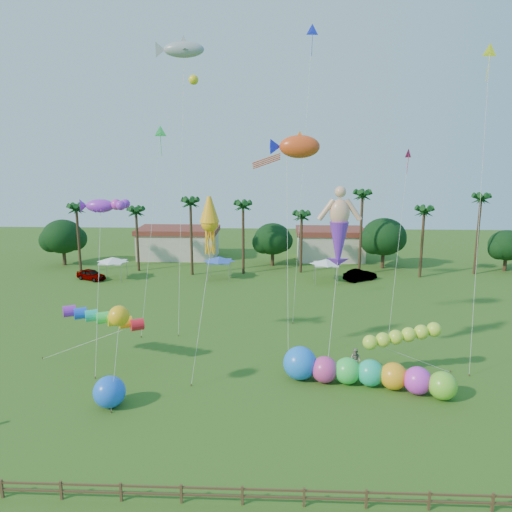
{
  "coord_description": "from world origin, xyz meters",
  "views": [
    {
      "loc": [
        1.55,
        -27.23,
        17.06
      ],
      "look_at": [
        0.0,
        10.0,
        9.0
      ],
      "focal_mm": 35.0,
      "sensor_mm": 36.0,
      "label": 1
    }
  ],
  "objects_px": {
    "blue_ball": "(109,392)",
    "car_b": "(360,275)",
    "caterpillar_inflatable": "(360,372)",
    "spectator_b": "(355,360)",
    "car_a": "(91,275)"
  },
  "relations": [
    {
      "from": "spectator_b",
      "to": "car_a",
      "type": "bearing_deg",
      "value": 179.68
    },
    {
      "from": "car_b",
      "to": "caterpillar_inflatable",
      "type": "distance_m",
      "value": 30.43
    },
    {
      "from": "caterpillar_inflatable",
      "to": "car_b",
      "type": "bearing_deg",
      "value": 95.39
    },
    {
      "from": "car_b",
      "to": "blue_ball",
      "type": "xyz_separation_m",
      "value": [
        -22.18,
        -33.77,
        0.33
      ]
    },
    {
      "from": "spectator_b",
      "to": "caterpillar_inflatable",
      "type": "relative_size",
      "value": 0.15
    },
    {
      "from": "car_b",
      "to": "spectator_b",
      "type": "xyz_separation_m",
      "value": [
        -4.85,
        -27.63,
        0.19
      ]
    },
    {
      "from": "caterpillar_inflatable",
      "to": "spectator_b",
      "type": "bearing_deg",
      "value": 103.77
    },
    {
      "from": "caterpillar_inflatable",
      "to": "blue_ball",
      "type": "height_order",
      "value": "caterpillar_inflatable"
    },
    {
      "from": "car_a",
      "to": "caterpillar_inflatable",
      "type": "height_order",
      "value": "caterpillar_inflatable"
    },
    {
      "from": "car_b",
      "to": "caterpillar_inflatable",
      "type": "xyz_separation_m",
      "value": [
        -4.88,
        -30.03,
        0.31
      ]
    },
    {
      "from": "car_a",
      "to": "car_b",
      "type": "relative_size",
      "value": 0.92
    },
    {
      "from": "spectator_b",
      "to": "blue_ball",
      "type": "bearing_deg",
      "value": -119.99
    },
    {
      "from": "car_a",
      "to": "caterpillar_inflatable",
      "type": "bearing_deg",
      "value": -106.53
    },
    {
      "from": "blue_ball",
      "to": "car_b",
      "type": "bearing_deg",
      "value": 56.7
    },
    {
      "from": "spectator_b",
      "to": "caterpillar_inflatable",
      "type": "height_order",
      "value": "caterpillar_inflatable"
    }
  ]
}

